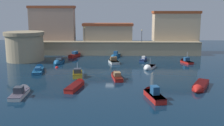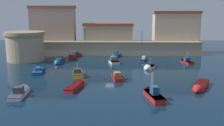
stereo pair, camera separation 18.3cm
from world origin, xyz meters
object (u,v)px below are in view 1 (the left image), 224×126
(moored_boat_9, at_px, (116,76))
(moored_boat_13, at_px, (115,56))
(moored_boat_10, at_px, (149,68))
(moored_boat_2, at_px, (200,87))
(quay_lamp_0, at_px, (85,32))
(moored_boat_3, at_px, (39,69))
(moored_boat_1, at_px, (78,73))
(moored_boat_6, at_px, (113,61))
(moored_boat_11, at_px, (77,85))
(quay_lamp_1, at_px, (142,34))
(moored_boat_8, at_px, (185,61))
(moored_boat_7, at_px, (152,94))
(moored_boat_4, at_px, (58,62))
(moored_boat_12, at_px, (76,55))
(fortress_tower, at_px, (25,46))
(moored_boat_0, at_px, (144,59))
(moored_boat_5, at_px, (22,91))
(mooring_buoy_0, at_px, (57,68))

(moored_boat_9, relative_size, moored_boat_13, 1.20)
(moored_boat_10, bearing_deg, moored_boat_2, 46.64)
(quay_lamp_0, xyz_separation_m, moored_boat_13, (8.03, -3.97, -5.73))
(moored_boat_3, bearing_deg, moored_boat_1, -126.17)
(moored_boat_9, bearing_deg, moored_boat_6, -5.36)
(moored_boat_6, xyz_separation_m, moored_boat_11, (-5.30, -19.66, -0.06))
(quay_lamp_1, bearing_deg, moored_boat_8, -49.75)
(moored_boat_6, bearing_deg, moored_boat_10, -145.58)
(moored_boat_8, bearing_deg, moored_boat_11, 114.01)
(moored_boat_7, height_order, moored_boat_10, moored_boat_10)
(moored_boat_10, bearing_deg, moored_boat_8, 149.96)
(moored_boat_8, height_order, moored_boat_10, moored_boat_8)
(moored_boat_11, xyz_separation_m, moored_boat_13, (5.64, 26.73, 0.04))
(quay_lamp_0, bearing_deg, moored_boat_4, -110.76)
(quay_lamp_0, xyz_separation_m, quay_lamp_1, (15.12, -0.00, -0.37))
(moored_boat_12, xyz_separation_m, moored_boat_13, (10.11, -1.33, -0.10))
(moored_boat_7, bearing_deg, moored_boat_11, 54.85)
(quay_lamp_1, xyz_separation_m, moored_boat_10, (-0.10, -17.41, -5.48))
(moored_boat_2, xyz_separation_m, moored_boat_8, (3.11, 20.77, 0.01))
(moored_boat_4, bearing_deg, quay_lamp_1, 122.38)
(quay_lamp_0, relative_size, moored_boat_10, 0.85)
(moored_boat_7, xyz_separation_m, moored_boat_13, (-5.39, 31.44, -0.10))
(moored_boat_12, bearing_deg, moored_boat_2, -123.53)
(moored_boat_8, bearing_deg, moored_boat_6, 72.71)
(quay_lamp_1, relative_size, moored_boat_2, 0.46)
(fortress_tower, xyz_separation_m, moored_boat_4, (8.57, -3.55, -3.07))
(moored_boat_6, bearing_deg, moored_boat_7, 178.59)
(moored_boat_0, height_order, moored_boat_6, moored_boat_6)
(quay_lamp_1, height_order, moored_boat_5, quay_lamp_1)
(moored_boat_6, xyz_separation_m, moored_boat_10, (7.33, -6.36, -0.14))
(moored_boat_5, relative_size, moored_boat_13, 1.17)
(moored_boat_12, bearing_deg, moored_boat_4, -177.15)
(quay_lamp_1, distance_m, mooring_buoy_0, 25.98)
(moored_boat_8, xyz_separation_m, mooring_buoy_0, (-28.02, -6.09, -0.39))
(quay_lamp_1, relative_size, mooring_buoy_0, 4.56)
(moored_boat_0, height_order, moored_boat_1, moored_boat_1)
(moored_boat_11, xyz_separation_m, moored_boat_12, (-4.47, 28.07, 0.14))
(moored_boat_12, bearing_deg, mooring_buoy_0, -169.58)
(moored_boat_3, xyz_separation_m, moored_boat_12, (4.76, 16.76, 0.19))
(moored_boat_11, distance_m, mooring_buoy_0, 15.31)
(moored_boat_1, relative_size, moored_boat_2, 0.74)
(moored_boat_0, height_order, moored_boat_5, moored_boat_5)
(moored_boat_4, distance_m, moored_boat_8, 28.77)
(moored_boat_7, height_order, moored_boat_13, moored_boat_7)
(moored_boat_4, bearing_deg, moored_boat_5, -0.03)
(moored_boat_1, bearing_deg, moored_boat_3, 55.86)
(fortress_tower, xyz_separation_m, mooring_buoy_0, (9.28, -8.17, -3.48))
(quay_lamp_1, relative_size, moored_boat_3, 0.44)
(fortress_tower, distance_m, moored_boat_2, 41.24)
(quay_lamp_1, distance_m, moored_boat_12, 18.18)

